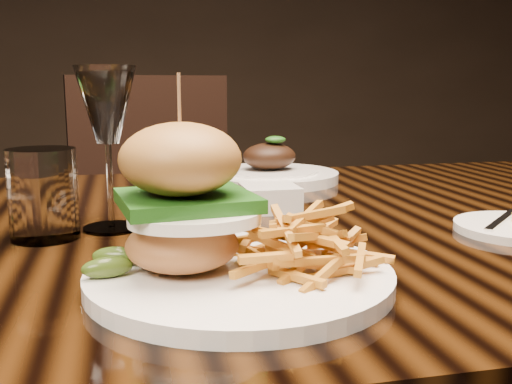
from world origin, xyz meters
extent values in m
plane|color=brown|center=(0.00, 3.50, 1.40)|extent=(6.00, 0.00, 6.00)
cube|color=black|center=(0.00, 0.00, 0.73)|extent=(1.60, 0.90, 0.04)
cylinder|color=white|center=(-0.10, -0.26, 0.76)|extent=(0.27, 0.27, 0.01)
ellipsoid|color=#A96236|center=(-0.15, -0.25, 0.79)|extent=(0.10, 0.10, 0.05)
ellipsoid|color=white|center=(-0.14, -0.26, 0.82)|extent=(0.11, 0.09, 0.01)
ellipsoid|color=#FF990D|center=(-0.12, -0.27, 0.82)|extent=(0.02, 0.02, 0.01)
cube|color=#275A16|center=(-0.15, -0.25, 0.83)|extent=(0.13, 0.12, 0.01)
ellipsoid|color=#925E28|center=(-0.15, -0.25, 0.86)|extent=(0.11, 0.11, 0.06)
cylinder|color=#9A6F48|center=(-0.15, -0.25, 0.90)|extent=(0.00, 0.00, 0.08)
ellipsoid|color=#2E4412|center=(-0.22, -0.26, 0.77)|extent=(0.05, 0.03, 0.02)
ellipsoid|color=#2E4412|center=(-0.21, -0.22, 0.77)|extent=(0.05, 0.03, 0.02)
cube|color=silver|center=(0.26, -0.12, 0.76)|extent=(0.11, 0.10, 0.00)
cube|color=white|center=(0.00, 0.05, 0.77)|extent=(0.09, 0.09, 0.04)
cylinder|color=white|center=(-0.22, -0.02, 0.75)|extent=(0.07, 0.07, 0.00)
cylinder|color=white|center=(-0.22, -0.02, 0.81)|extent=(0.01, 0.01, 0.10)
cone|color=white|center=(-0.22, -0.02, 0.90)|extent=(0.07, 0.07, 0.09)
cylinder|color=white|center=(-0.29, -0.05, 0.80)|extent=(0.08, 0.08, 0.11)
cylinder|color=white|center=(0.06, 0.29, 0.76)|extent=(0.25, 0.25, 0.02)
cylinder|color=white|center=(0.06, 0.29, 0.76)|extent=(0.18, 0.18, 0.02)
ellipsoid|color=black|center=(0.06, 0.29, 0.80)|extent=(0.10, 0.08, 0.05)
ellipsoid|color=#275A16|center=(0.07, 0.29, 0.83)|extent=(0.04, 0.03, 0.01)
cube|color=black|center=(-0.09, 0.80, 0.45)|extent=(0.52, 0.52, 0.06)
cube|color=black|center=(-0.12, 1.01, 0.70)|extent=(0.46, 0.12, 0.50)
cylinder|color=black|center=(0.13, 0.64, 0.23)|extent=(0.04, 0.04, 0.45)
cylinder|color=black|center=(-0.30, 0.96, 0.23)|extent=(0.04, 0.04, 0.45)
cylinder|color=black|center=(0.07, 1.02, 0.23)|extent=(0.04, 0.04, 0.45)
camera|label=1|loc=(-0.20, -0.76, 0.93)|focal=42.00mm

